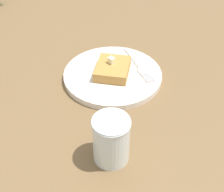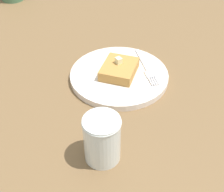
{
  "view_description": "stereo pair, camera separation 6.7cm",
  "coord_description": "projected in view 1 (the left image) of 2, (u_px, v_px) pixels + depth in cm",
  "views": [
    {
      "loc": [
        4.59,
        -62.5,
        51.11
      ],
      "look_at": [
        6.61,
        -12.23,
        7.45
      ],
      "focal_mm": 50.0,
      "sensor_mm": 36.0,
      "label": 1
    },
    {
      "loc": [
        11.24,
        -62.33,
        51.11
      ],
      "look_at": [
        6.61,
        -12.23,
        7.45
      ],
      "focal_mm": 50.0,
      "sensor_mm": 36.0,
      "label": 2
    }
  ],
  "objects": [
    {
      "name": "table_surface",
      "position": [
        84.0,
        83.0,
        0.8
      ],
      "size": [
        115.37,
        115.37,
        2.95
      ],
      "primitive_type": "cube",
      "color": "brown",
      "rests_on": "ground"
    },
    {
      "name": "plate",
      "position": [
        113.0,
        74.0,
        0.79
      ],
      "size": [
        24.54,
        24.54,
        1.53
      ],
      "color": "silver",
      "rests_on": "table_surface"
    },
    {
      "name": "toast_slice_center",
      "position": [
        113.0,
        68.0,
        0.77
      ],
      "size": [
        9.8,
        10.95,
        2.49
      ],
      "primitive_type": "cube",
      "rotation": [
        0.0,
        0.0,
        -0.22
      ],
      "color": "#B57F3D",
      "rests_on": "plate"
    },
    {
      "name": "butter_pat_primary",
      "position": [
        112.0,
        60.0,
        0.76
      ],
      "size": [
        1.99,
        2.01,
        1.49
      ],
      "primitive_type": "cube",
      "rotation": [
        0.0,
        0.0,
        2.26
      ],
      "color": "beige",
      "rests_on": "toast_slice_center"
    },
    {
      "name": "fork",
      "position": [
        139.0,
        66.0,
        0.8
      ],
      "size": [
        6.43,
        15.63,
        0.36
      ],
      "color": "silver",
      "rests_on": "plate"
    },
    {
      "name": "syrup_jar",
      "position": [
        111.0,
        140.0,
        0.57
      ],
      "size": [
        7.09,
        7.09,
        9.75
      ],
      "color": "#39150B",
      "rests_on": "table_surface"
    }
  ]
}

